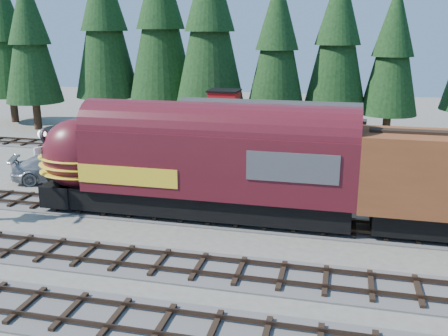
% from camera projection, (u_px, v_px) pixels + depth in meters
% --- Properties ---
extents(ground, '(120.00, 120.00, 0.00)m').
position_uv_depth(ground, '(223.00, 251.00, 23.38)').
color(ground, '#6B665B').
rests_on(ground, ground).
extents(track_siding, '(68.00, 3.20, 0.33)m').
position_uv_depth(track_siding, '(436.00, 237.00, 24.88)').
color(track_siding, '#4C4947').
rests_on(track_siding, ground).
extents(track_spur, '(32.00, 3.20, 0.33)m').
position_uv_depth(track_spur, '(158.00, 150.00, 42.45)').
color(track_spur, '#4C4947').
rests_on(track_spur, ground).
extents(depot, '(12.80, 7.00, 5.30)m').
position_uv_depth(depot, '(261.00, 142.00, 32.41)').
color(depot, gold).
rests_on(depot, ground).
extents(conifer_backdrop, '(79.94, 23.48, 16.01)m').
position_uv_depth(conifer_backdrop, '(322.00, 35.00, 43.31)').
color(conifer_backdrop, black).
rests_on(conifer_backdrop, ground).
extents(locomotive, '(17.90, 3.56, 4.87)m').
position_uv_depth(locomotive, '(184.00, 167.00, 27.06)').
color(locomotive, black).
rests_on(locomotive, ground).
extents(caboose, '(9.47, 2.75, 4.93)m').
position_uv_depth(caboose, '(213.00, 125.00, 40.71)').
color(caboose, black).
rests_on(caboose, ground).
extents(pickup_truck_a, '(7.01, 4.26, 1.82)m').
position_uv_depth(pickup_truck_a, '(97.00, 168.00, 33.88)').
color(pickup_truck_a, black).
rests_on(pickup_truck_a, ground).
extents(pickup_truck_b, '(6.73, 4.80, 1.81)m').
position_uv_depth(pickup_truck_b, '(60.00, 168.00, 34.05)').
color(pickup_truck_b, '#9DA0A4').
rests_on(pickup_truck_b, ground).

